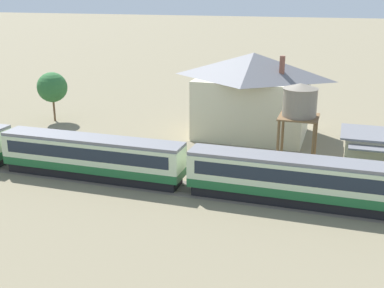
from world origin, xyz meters
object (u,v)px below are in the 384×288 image
object	(u,v)px
passenger_train	(189,166)
station_house_grey_roof	(252,94)
water_tower	(300,103)
yard_tree_0	(52,87)

from	to	relation	value
passenger_train	station_house_grey_roof	distance (m)	19.46
passenger_train	water_tower	size ratio (longest dim) A/B	8.54
passenger_train	water_tower	xyz separation A→B (m)	(8.82, 7.89, 4.85)
water_tower	yard_tree_0	size ratio (longest dim) A/B	1.32
water_tower	yard_tree_0	xyz separation A→B (m)	(-34.62, 9.67, -2.35)
passenger_train	yard_tree_0	world-z (taller)	yard_tree_0
station_house_grey_roof	yard_tree_0	bearing A→B (deg)	-176.81
passenger_train	station_house_grey_roof	world-z (taller)	station_house_grey_roof
passenger_train	station_house_grey_roof	bearing A→B (deg)	83.99
station_house_grey_roof	yard_tree_0	size ratio (longest dim) A/B	2.09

